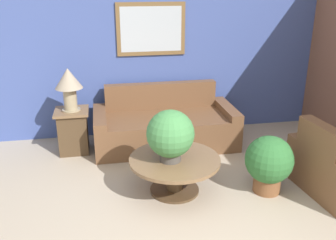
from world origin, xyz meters
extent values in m
cube|color=#42569E|center=(0.00, 3.29, 1.30)|extent=(7.20, 0.06, 2.60)
cube|color=brown|center=(-0.08, 3.25, 1.67)|extent=(1.05, 0.03, 0.79)
cube|color=#B2BCC6|center=(-0.08, 3.24, 1.67)|extent=(0.93, 0.01, 0.67)
cube|color=brown|center=(0.03, 2.68, 0.23)|extent=(1.74, 0.96, 0.47)
cube|color=brown|center=(0.03, 3.08, 0.67)|extent=(1.74, 0.16, 0.40)
cube|color=brown|center=(-0.93, 2.68, 0.28)|extent=(0.18, 0.96, 0.57)
cube|color=brown|center=(0.99, 2.68, 0.28)|extent=(0.18, 0.96, 0.57)
cube|color=brown|center=(1.51, 0.99, 0.67)|extent=(0.22, 0.69, 0.40)
cube|color=brown|center=(1.88, 1.46, 0.28)|extent=(1.00, 0.27, 0.57)
cylinder|color=#4C3823|center=(-0.09, 1.35, 0.01)|extent=(0.58, 0.58, 0.03)
cylinder|color=#4C3823|center=(-0.09, 1.35, 0.21)|extent=(0.19, 0.19, 0.36)
cylinder|color=brown|center=(-0.09, 1.35, 0.41)|extent=(1.06, 1.06, 0.04)
cube|color=#4C3823|center=(-1.31, 2.71, 0.30)|extent=(0.40, 0.40, 0.60)
cube|color=brown|center=(-1.31, 2.71, 0.62)|extent=(0.47, 0.47, 0.03)
cylinder|color=tan|center=(-1.31, 2.71, 0.64)|extent=(0.26, 0.26, 0.02)
cylinder|color=tan|center=(-1.31, 2.71, 0.81)|extent=(0.18, 0.18, 0.31)
cone|color=gray|center=(-1.31, 2.71, 1.10)|extent=(0.38, 0.38, 0.28)
cylinder|color=#4C4742|center=(-0.15, 1.32, 0.49)|extent=(0.24, 0.24, 0.13)
sphere|color=#428447|center=(-0.15, 1.32, 0.76)|extent=(0.54, 0.54, 0.54)
cylinder|color=brown|center=(0.98, 1.15, 0.10)|extent=(0.32, 0.32, 0.21)
sphere|color=#2D6B33|center=(0.98, 1.15, 0.42)|extent=(0.56, 0.56, 0.56)
camera|label=1|loc=(-0.88, -2.46, 2.38)|focal=40.00mm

